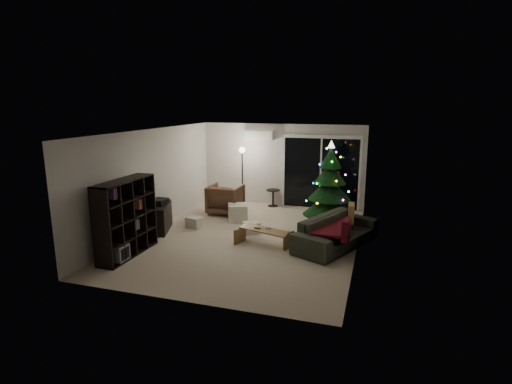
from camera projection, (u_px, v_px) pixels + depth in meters
The scene contains 18 objects.
room at pixel (282, 185), 10.47m from camera, with size 6.50×7.51×2.60m.
bookshelf at pixel (118, 217), 8.27m from camera, with size 0.41×1.60×1.60m, color black, non-canonical shape.
media_cabinet at pixel (160, 218), 9.88m from camera, with size 0.40×1.07×0.67m, color black.
stereo at pixel (159, 202), 9.79m from camera, with size 0.34×0.40×0.14m, color black.
armchair at pixel (226, 199), 11.40m from camera, with size 0.90×0.92×0.84m, color brown.
ottoman at pixel (238, 213), 10.74m from camera, with size 0.50×0.50×0.45m, color beige.
cardboard_box_a at pixel (194, 222), 10.18m from camera, with size 0.38×0.29×0.27m, color beige.
cardboard_box_b at pixel (251, 228), 9.74m from camera, with size 0.39×0.30×0.28m, color beige.
side_table at pixel (273, 198), 12.23m from camera, with size 0.42×0.42×0.52m, color black.
floor_lamp at pixel (242, 179), 11.92m from camera, with size 0.29×0.29×1.78m, color black.
sofa at pixel (337, 232), 8.82m from camera, with size 2.29×0.90×0.67m, color black.
sofa_throw at pixel (332, 225), 8.82m from camera, with size 0.72×1.65×0.06m, color #480F18.
cushion_a at pixel (351, 213), 9.29m from camera, with size 0.13×0.44×0.44m, color brown.
cushion_b at pixel (346, 230), 8.08m from camera, with size 0.13×0.44×0.44m, color #480F18.
coffee_table at pixel (264, 237), 8.90m from camera, with size 1.20×0.42×0.38m, color brown, non-canonical shape.
remote_a at pixel (257, 228), 8.90m from camera, with size 0.15×0.04×0.02m, color black.
remote_b at pixel (269, 228), 8.87m from camera, with size 0.14×0.04×0.02m, color slate.
christmas_tree at pixel (330, 183), 10.30m from camera, with size 1.36×1.36×2.19m, color black.
Camera 1 is at (2.86, -8.50, 3.14)m, focal length 28.00 mm.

